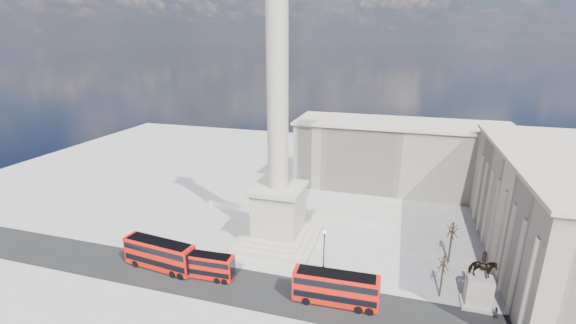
% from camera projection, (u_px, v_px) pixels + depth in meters
% --- Properties ---
extents(ground, '(180.00, 180.00, 0.00)m').
position_uv_depth(ground, '(270.00, 254.00, 66.64)').
color(ground, '#A5A39C').
rests_on(ground, ground).
extents(asphalt_road, '(120.00, 9.00, 0.01)m').
position_uv_depth(asphalt_road, '(280.00, 294.00, 56.13)').
color(asphalt_road, black).
rests_on(asphalt_road, ground).
extents(nelsons_column, '(14.00, 14.00, 49.85)m').
position_uv_depth(nelsons_column, '(278.00, 175.00, 67.33)').
color(nelsons_column, '#B2AA94').
rests_on(nelsons_column, ground).
extents(balustrade_wall, '(40.00, 0.60, 1.10)m').
position_uv_depth(balustrade_wall, '(295.00, 214.00, 81.09)').
color(balustrade_wall, '#B8AA98').
rests_on(balustrade_wall, ground).
extents(building_east, '(19.00, 46.00, 18.60)m').
position_uv_depth(building_east, '(559.00, 213.00, 60.66)').
color(building_east, '#B7AA96').
rests_on(building_east, ground).
extents(building_northeast, '(51.00, 17.00, 16.60)m').
position_uv_depth(building_northeast, '(399.00, 155.00, 95.22)').
color(building_northeast, '#B7AA96').
rests_on(building_northeast, ground).
extents(red_bus_a, '(12.51, 4.14, 4.98)m').
position_uv_depth(red_bus_a, '(160.00, 254.00, 61.69)').
color(red_bus_a, red).
rests_on(red_bus_a, ground).
extents(red_bus_b, '(10.14, 2.75, 4.08)m').
position_uv_depth(red_bus_b, '(203.00, 265.00, 59.64)').
color(red_bus_b, red).
rests_on(red_bus_b, ground).
extents(red_bus_c, '(11.99, 3.21, 4.82)m').
position_uv_depth(red_bus_c, '(336.00, 288.00, 53.37)').
color(red_bus_c, red).
rests_on(red_bus_c, ground).
extents(victorian_lamp, '(0.60, 0.60, 7.02)m').
position_uv_depth(victorian_lamp, '(324.00, 247.00, 60.98)').
color(victorian_lamp, black).
rests_on(victorian_lamp, ground).
extents(equestrian_statue, '(4.16, 3.12, 8.62)m').
position_uv_depth(equestrian_statue, '(479.00, 287.00, 52.75)').
color(equestrian_statue, '#B8AA98').
rests_on(equestrian_statue, ground).
extents(bare_tree_near, '(1.59, 1.59, 6.97)m').
position_uv_depth(bare_tree_near, '(444.00, 263.00, 54.10)').
color(bare_tree_near, '#332319').
rests_on(bare_tree_near, ground).
extents(bare_tree_mid, '(2.02, 2.02, 7.66)m').
position_uv_depth(bare_tree_mid, '(453.00, 230.00, 62.48)').
color(bare_tree_mid, '#332319').
rests_on(bare_tree_mid, ground).
extents(bare_tree_far, '(1.89, 1.89, 7.71)m').
position_uv_depth(bare_tree_far, '(526.00, 236.00, 60.20)').
color(bare_tree_far, '#332319').
rests_on(bare_tree_far, ground).
extents(pedestrian_walking, '(0.72, 0.49, 1.92)m').
position_uv_depth(pedestrian_walking, '(374.00, 291.00, 55.41)').
color(pedestrian_walking, '#282326').
rests_on(pedestrian_walking, ground).
extents(pedestrian_standing, '(0.93, 0.80, 1.65)m').
position_uv_depth(pedestrian_standing, '(495.00, 312.00, 51.13)').
color(pedestrian_standing, '#282326').
rests_on(pedestrian_standing, ground).
extents(pedestrian_crossing, '(0.56, 0.95, 1.51)m').
position_uv_depth(pedestrian_crossing, '(338.00, 285.00, 56.90)').
color(pedestrian_crossing, '#282326').
rests_on(pedestrian_crossing, ground).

